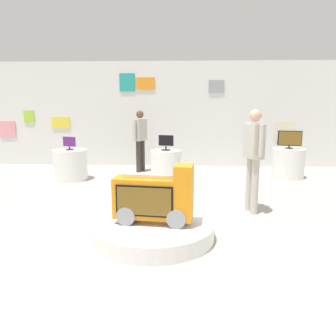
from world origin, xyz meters
The scene contains 12 objects.
ground_plane centered at (0.00, 0.00, 0.00)m, with size 30.00×30.00×0.00m, color #B2ADA3.
back_wall_display centered at (-0.01, 5.04, 1.50)m, with size 12.58×0.13×3.01m.
main_display_pedestal centered at (0.07, -0.49, 0.11)m, with size 1.66×1.66×0.22m, color silver.
novelty_firetruck_tv centered at (0.08, -0.50, 0.55)m, with size 1.09×0.50×0.81m.
display_pedestal_left_rear centered at (0.05, 3.04, 0.37)m, with size 0.73×0.73×0.73m, color silver.
tv_on_left_rear centered at (0.05, 3.03, 0.93)m, with size 0.39×0.22×0.37m.
display_pedestal_center_rear centered at (-2.25, 3.01, 0.37)m, with size 0.80×0.80×0.73m, color silver.
tv_on_center_rear centered at (-2.25, 3.00, 0.91)m, with size 0.37×0.18×0.33m.
display_pedestal_right_rear centered at (3.07, 3.49, 0.37)m, with size 0.78×0.78×0.73m, color silver.
tv_on_right_rear centered at (3.07, 3.48, 0.97)m, with size 0.56×0.17×0.44m.
shopper_browsing_near_truck centered at (1.63, 0.72, 1.02)m, with size 0.29×0.54×1.73m.
shopper_browsing_rear centered at (-0.69, 4.10, 0.96)m, with size 0.36×0.50×1.64m.
Camera 1 is at (0.46, -4.80, 1.81)m, focal length 35.72 mm.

